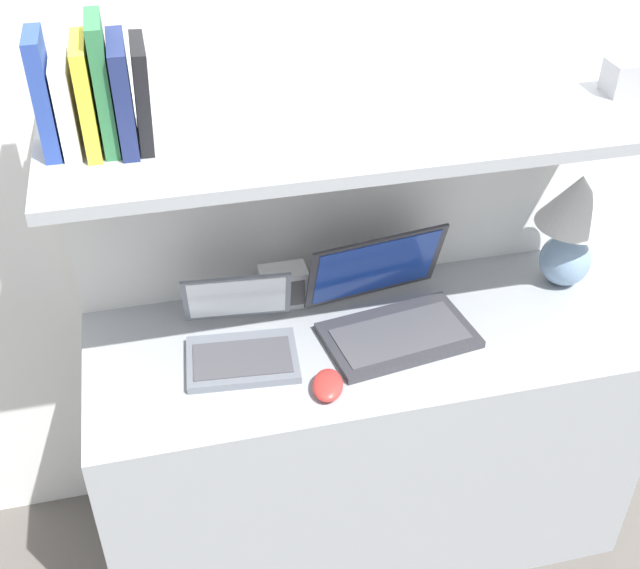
{
  "coord_description": "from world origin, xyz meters",
  "views": [
    {
      "loc": [
        -0.48,
        -1.21,
        2.05
      ],
      "look_at": [
        -0.13,
        0.27,
        0.93
      ],
      "focal_mm": 45.0,
      "sensor_mm": 36.0,
      "label": 1
    }
  ],
  "objects": [
    {
      "name": "wall_back",
      "position": [
        0.0,
        0.6,
        1.2
      ],
      "size": [
        6.0,
        0.05,
        2.4
      ],
      "color": "white",
      "rests_on": "ground_plane"
    },
    {
      "name": "desk",
      "position": [
        0.0,
        0.27,
        0.37
      ],
      "size": [
        1.41,
        0.53,
        0.75
      ],
      "color": "#999EA3",
      "rests_on": "ground_plane"
    },
    {
      "name": "back_riser",
      "position": [
        0.0,
        0.55,
        0.64
      ],
      "size": [
        1.41,
        0.04,
        1.28
      ],
      "color": "white",
      "rests_on": "ground_plane"
    },
    {
      "name": "shelf",
      "position": [
        0.0,
        0.33,
        1.3
      ],
      "size": [
        1.41,
        0.48,
        0.03
      ],
      "color": "#999EA3",
      "rests_on": "back_riser"
    },
    {
      "name": "table_lamp",
      "position": [
        0.58,
        0.38,
        0.94
      ],
      "size": [
        0.2,
        0.2,
        0.33
      ],
      "color": "#7593B2",
      "rests_on": "desk"
    },
    {
      "name": "laptop_large",
      "position": [
        0.06,
        0.29,
        0.79
      ],
      "size": [
        0.41,
        0.35,
        0.23
      ],
      "color": "#333338",
      "rests_on": "desk"
    },
    {
      "name": "laptop_small",
      "position": [
        -0.32,
        0.29,
        0.79
      ],
      "size": [
        0.29,
        0.28,
        0.18
      ],
      "color": "slate",
      "rests_on": "desk"
    },
    {
      "name": "computer_mouse",
      "position": [
        -0.15,
        0.1,
        0.76
      ],
      "size": [
        0.1,
        0.12,
        0.04
      ],
      "color": "red",
      "rests_on": "desk"
    },
    {
      "name": "router_box",
      "position": [
        -0.18,
        0.46,
        0.8
      ],
      "size": [
        0.12,
        0.08,
        0.11
      ],
      "color": "white",
      "rests_on": "desk"
    },
    {
      "name": "book_blue",
      "position": [
        -0.66,
        0.33,
        1.43
      ],
      "size": [
        0.03,
        0.12,
        0.24
      ],
      "color": "#284293",
      "rests_on": "shelf"
    },
    {
      "name": "book_white",
      "position": [
        -0.62,
        0.33,
        1.4
      ],
      "size": [
        0.03,
        0.13,
        0.19
      ],
      "color": "silver",
      "rests_on": "shelf"
    },
    {
      "name": "book_yellow",
      "position": [
        -0.58,
        0.33,
        1.42
      ],
      "size": [
        0.03,
        0.16,
        0.22
      ],
      "color": "gold",
      "rests_on": "shelf"
    },
    {
      "name": "book_green",
      "position": [
        -0.55,
        0.33,
        1.44
      ],
      "size": [
        0.03,
        0.15,
        0.26
      ],
      "color": "#2D7042",
      "rests_on": "shelf"
    },
    {
      "name": "book_navy",
      "position": [
        -0.51,
        0.33,
        1.42
      ],
      "size": [
        0.03,
        0.18,
        0.21
      ],
      "color": "navy",
      "rests_on": "shelf"
    },
    {
      "name": "book_black",
      "position": [
        -0.47,
        0.33,
        1.41
      ],
      "size": [
        0.04,
        0.15,
        0.21
      ],
      "color": "black",
      "rests_on": "shelf"
    },
    {
      "name": "shelf_gadget",
      "position": [
        0.61,
        0.33,
        1.35
      ],
      "size": [
        0.09,
        0.08,
        0.08
      ],
      "color": "#99999E",
      "rests_on": "shelf"
    }
  ]
}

